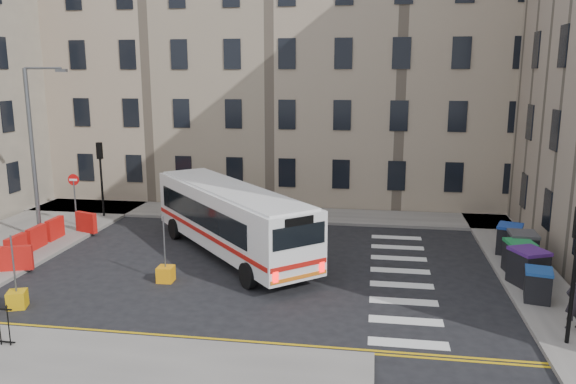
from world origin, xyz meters
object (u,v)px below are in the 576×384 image
(wheelie_bin_b, at_px, (528,267))
(bollard_chevron, at_px, (17,299))
(pedestrian, at_px, (575,301))
(bollard_yellow, at_px, (166,274))
(wheelie_bin_d, at_px, (522,249))
(bus, at_px, (231,217))
(wheelie_bin_e, at_px, (509,239))
(wheelie_bin_c, at_px, (519,257))
(wheelie_bin_a, at_px, (538,285))
(streetlamp, at_px, (32,152))

(wheelie_bin_b, relative_size, bollard_chevron, 2.63)
(pedestrian, bearing_deg, bollard_yellow, -26.56)
(wheelie_bin_d, relative_size, bollard_yellow, 2.30)
(bus, relative_size, wheelie_bin_e, 6.97)
(wheelie_bin_c, bearing_deg, wheelie_bin_a, -99.24)
(pedestrian, bearing_deg, wheelie_bin_d, -106.27)
(streetlamp, xyz_separation_m, bollard_chevron, (3.81, -7.39, -4.04))
(wheelie_bin_a, bearing_deg, bollard_chevron, -157.82)
(wheelie_bin_d, height_order, pedestrian, pedestrian)
(wheelie_bin_a, distance_m, wheelie_bin_d, 3.85)
(wheelie_bin_a, xyz_separation_m, pedestrian, (0.49, -2.19, 0.35))
(streetlamp, bearing_deg, bus, -3.79)
(wheelie_bin_b, distance_m, wheelie_bin_c, 1.29)
(streetlamp, distance_m, bus, 10.01)
(streetlamp, distance_m, bollard_yellow, 9.87)
(wheelie_bin_b, height_order, bollard_chevron, wheelie_bin_b)
(wheelie_bin_b, bearing_deg, wheelie_bin_a, -115.75)
(wheelie_bin_c, bearing_deg, wheelie_bin_e, 77.20)
(bollard_yellow, bearing_deg, wheelie_bin_e, 20.88)
(wheelie_bin_c, bearing_deg, pedestrian, -93.39)
(wheelie_bin_b, bearing_deg, streetlamp, 148.58)
(wheelie_bin_b, xyz_separation_m, wheelie_bin_e, (0.17, 3.85, -0.04))
(bus, xyz_separation_m, bollard_chevron, (-5.84, -6.75, -1.43))
(bus, bearing_deg, bollard_chevron, -171.79)
(pedestrian, relative_size, bollard_chevron, 3.06)
(streetlamp, xyz_separation_m, wheelie_bin_d, (21.96, -0.48, -3.49))
(bollard_yellow, bearing_deg, bus, 64.75)
(streetlamp, relative_size, pedestrian, 4.43)
(bus, xyz_separation_m, wheelie_bin_d, (12.31, 0.16, -0.89))
(pedestrian, distance_m, bollard_chevron, 18.30)
(wheelie_bin_b, bearing_deg, wheelie_bin_e, 63.41)
(wheelie_bin_a, distance_m, bollard_yellow, 13.63)
(wheelie_bin_c, height_order, wheelie_bin_d, wheelie_bin_d)
(streetlamp, bearing_deg, bollard_yellow, -27.93)
(pedestrian, bearing_deg, streetlamp, -33.78)
(streetlamp, bearing_deg, pedestrian, -16.42)
(wheelie_bin_c, height_order, pedestrian, pedestrian)
(streetlamp, xyz_separation_m, wheelie_bin_b, (21.62, -2.79, -3.49))
(bollard_chevron, bearing_deg, bus, 49.14)
(pedestrian, bearing_deg, bus, -42.62)
(streetlamp, height_order, wheelie_bin_d, streetlamp)
(wheelie_bin_d, xyz_separation_m, bollard_chevron, (-18.15, -6.91, -0.55))
(bollard_yellow, bearing_deg, wheelie_bin_b, 5.97)
(wheelie_bin_a, distance_m, bollard_chevron, 18.04)
(wheelie_bin_a, bearing_deg, wheelie_bin_e, 100.08)
(wheelie_bin_b, xyz_separation_m, pedestrian, (0.45, -3.72, 0.23))
(wheelie_bin_c, bearing_deg, bollard_yellow, -177.38)
(wheelie_bin_c, relative_size, wheelie_bin_d, 0.95)
(wheelie_bin_b, bearing_deg, wheelie_bin_d, 57.74)
(streetlamp, xyz_separation_m, pedestrian, (22.07, -6.51, -3.27))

